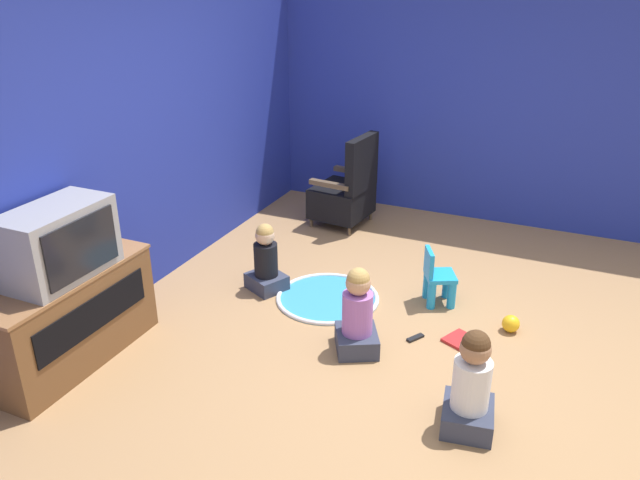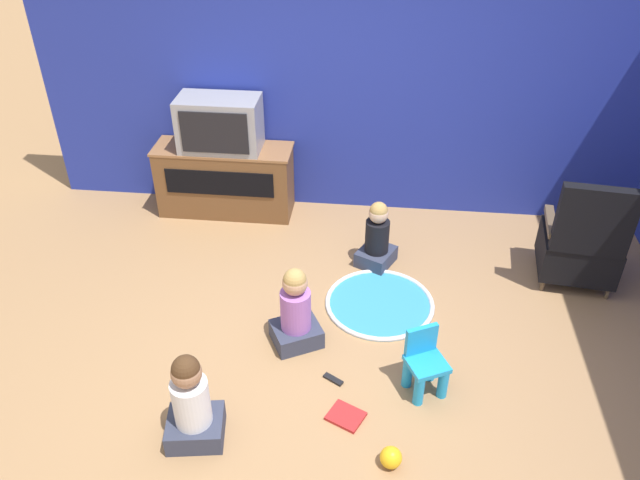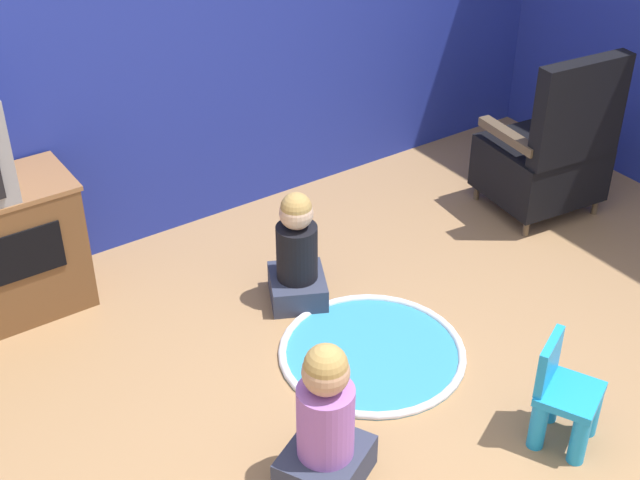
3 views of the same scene
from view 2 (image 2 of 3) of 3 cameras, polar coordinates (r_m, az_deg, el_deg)
ground_plane at (r=4.68m, az=1.40°, el=-10.29°), size 30.00×30.00×0.00m
wall_back at (r=5.85m, az=2.53°, el=14.93°), size 5.81×0.12×2.69m
tv_cabinet at (r=6.16m, az=-8.66°, el=5.55°), size 1.31×0.44×0.69m
television at (r=5.90m, az=-9.16°, el=10.45°), size 0.75×0.42×0.50m
black_armchair at (r=5.54m, az=22.78°, el=-0.42°), size 0.66×0.62×1.01m
yellow_kid_chair at (r=4.35m, az=9.57°, el=-11.32°), size 0.33×0.33×0.49m
play_mat at (r=5.11m, az=5.47°, el=-5.77°), size 0.89×0.89×0.04m
child_watching_left at (r=4.58m, az=-2.23°, el=-6.59°), size 0.44×0.42×0.67m
child_watching_center at (r=5.40m, az=5.24°, el=0.20°), size 0.39×0.40×0.62m
child_watching_right at (r=4.03m, az=-11.65°, el=-14.50°), size 0.40×0.36×0.69m
toy_ball at (r=4.02m, az=6.50°, el=-19.15°), size 0.14×0.14×0.14m
book at (r=4.27m, az=2.37°, el=-15.79°), size 0.28×0.27×0.02m
remote_control at (r=4.49m, az=1.21°, el=-12.62°), size 0.15×0.12×0.02m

